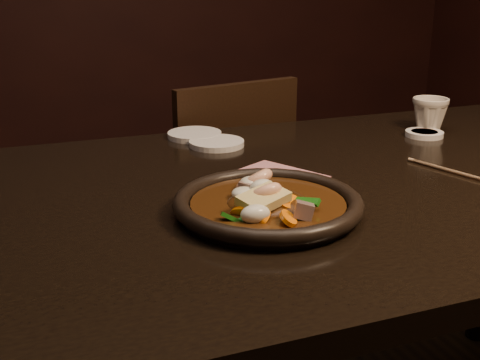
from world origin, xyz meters
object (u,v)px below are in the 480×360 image
object	(u,v)px
table	(355,213)
chair	(217,206)
plate	(268,205)
tea_cup	(430,113)

from	to	relation	value
table	chair	xyz separation A→B (m)	(-0.06, 0.66, -0.22)
chair	plate	xyz separation A→B (m)	(-0.17, -0.77, 0.31)
table	tea_cup	distance (m)	0.44
tea_cup	table	bearing A→B (deg)	-145.07
chair	tea_cup	xyz separation A→B (m)	(0.41, -0.42, 0.34)
tea_cup	plate	bearing A→B (deg)	-148.40
table	tea_cup	world-z (taller)	tea_cup
chair	tea_cup	bearing A→B (deg)	121.99
table	chair	world-z (taller)	chair
table	plate	size ratio (longest dim) A/B	5.26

